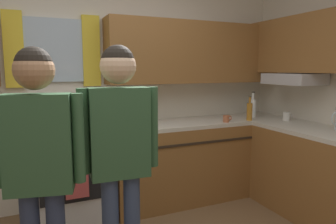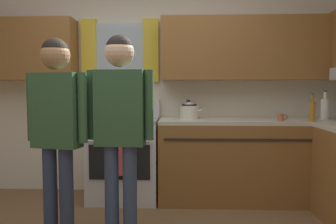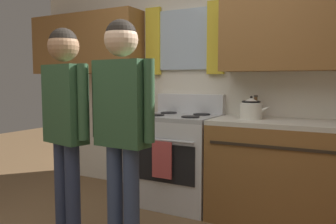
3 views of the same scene
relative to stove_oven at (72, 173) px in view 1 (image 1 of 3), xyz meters
The scene contains 11 objects.
back_wall_unit 1.06m from the stove_oven, 43.18° to the left, with size 4.60×0.42×2.60m.
kitchen_counter_run 1.79m from the stove_oven, 10.95° to the right, with size 2.16×1.85×0.90m.
stove_oven is the anchor object (origin of this frame).
bottle_squat_brown 0.90m from the stove_oven, 16.35° to the left, with size 0.08×0.08×0.21m.
bottle_milk_white 2.23m from the stove_oven, ahead, with size 0.08×0.08×0.31m.
bottle_oil_amber 2.04m from the stove_oven, ahead, with size 0.06×0.06×0.29m.
mug_ceramic_white 2.44m from the stove_oven, ahead, with size 0.13×0.08×0.09m.
cup_terracotta 1.73m from the stove_oven, ahead, with size 0.11×0.07×0.08m.
stovetop_kettle 0.89m from the stove_oven, ahead, with size 0.27×0.20×0.21m.
adult_left 1.38m from the stove_oven, 103.81° to the right, with size 0.49×0.23×1.61m.
adult_in_plaid 1.34m from the stove_oven, 81.89° to the right, with size 0.51×0.22×1.64m.
Camera 1 is at (-0.57, -1.52, 1.49)m, focal length 32.98 mm.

